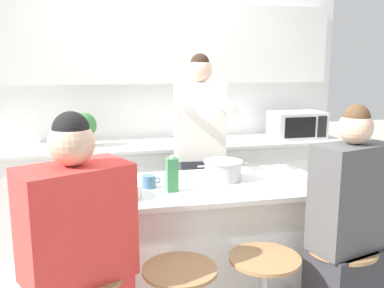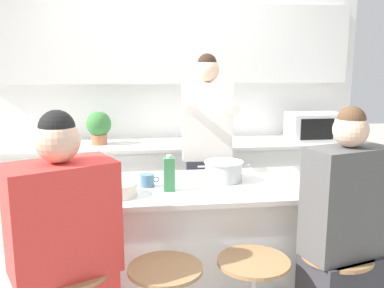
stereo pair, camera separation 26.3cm
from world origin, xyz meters
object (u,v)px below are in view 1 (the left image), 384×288
at_px(fruit_bowl, 121,191).
at_px(coffee_cup_near, 149,181).
at_px(kitchen_island, 195,250).
at_px(microwave, 297,125).
at_px(person_cooking, 200,167).
at_px(potted_plant, 84,128).
at_px(cooking_pot, 223,170).
at_px(person_seated_near, 346,250).
at_px(juice_carton, 172,175).
at_px(person_wrapped_blanket, 79,274).

bearing_deg(fruit_bowl, coffee_cup_near, 42.00).
height_order(kitchen_island, microwave, microwave).
relative_size(person_cooking, microwave, 3.33).
bearing_deg(potted_plant, coffee_cup_near, -73.75).
height_order(person_cooking, cooking_pot, person_cooking).
distance_m(kitchen_island, microwave, 2.02).
xyz_separation_m(fruit_bowl, microwave, (1.85, 1.51, 0.10)).
bearing_deg(fruit_bowl, person_cooking, 48.75).
height_order(fruit_bowl, potted_plant, potted_plant).
bearing_deg(cooking_pot, potted_plant, 124.23).
relative_size(kitchen_island, coffee_cup_near, 13.98).
bearing_deg(fruit_bowl, potted_plant, 98.26).
bearing_deg(person_seated_near, juice_carton, 132.98).
xyz_separation_m(microwave, potted_plant, (-2.07, 0.04, 0.04)).
bearing_deg(person_cooking, coffee_cup_near, -124.90).
bearing_deg(microwave, coffee_cup_near, -141.12).
relative_size(kitchen_island, potted_plant, 5.53).
distance_m(cooking_pot, juice_carton, 0.41).
bearing_deg(person_seated_near, cooking_pot, 109.74).
relative_size(person_wrapped_blanket, potted_plant, 4.74).
bearing_deg(microwave, person_wrapped_blanket, -136.60).
bearing_deg(person_cooking, person_seated_near, -62.47).
xyz_separation_m(person_seated_near, juice_carton, (-0.86, 0.52, 0.34)).
relative_size(person_wrapped_blanket, fruit_bowl, 6.14).
bearing_deg(coffee_cup_near, person_cooking, 50.93).
xyz_separation_m(cooking_pot, potted_plant, (-0.90, 1.33, 0.11)).
bearing_deg(coffee_cup_near, potted_plant, 106.25).
xyz_separation_m(fruit_bowl, juice_carton, (0.31, 0.06, 0.07)).
bearing_deg(microwave, person_seated_near, -108.95).
bearing_deg(person_seated_near, person_cooking, 97.35).
xyz_separation_m(person_wrapped_blanket, fruit_bowl, (0.23, 0.46, 0.25)).
bearing_deg(microwave, cooking_pot, -132.36).
height_order(cooking_pot, juice_carton, juice_carton).
height_order(kitchen_island, juice_carton, juice_carton).
distance_m(person_seated_near, coffee_cup_near, 1.20).
height_order(person_cooking, person_wrapped_blanket, person_cooking).
distance_m(fruit_bowl, microwave, 2.39).
distance_m(person_wrapped_blanket, coffee_cup_near, 0.79).
distance_m(kitchen_island, coffee_cup_near, 0.56).
distance_m(coffee_cup_near, juice_carton, 0.18).
bearing_deg(microwave, kitchen_island, -135.53).
height_order(person_seated_near, potted_plant, person_seated_near).
bearing_deg(person_wrapped_blanket, microwave, 18.57).
bearing_deg(juice_carton, person_cooking, 63.48).
bearing_deg(cooking_pot, fruit_bowl, -161.72).
bearing_deg(juice_carton, microwave, 43.31).
bearing_deg(person_wrapped_blanket, kitchen_island, 16.35).
bearing_deg(kitchen_island, potted_plant, 116.49).
height_order(person_seated_near, cooking_pot, person_seated_near).
height_order(kitchen_island, person_wrapped_blanket, person_wrapped_blanket).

